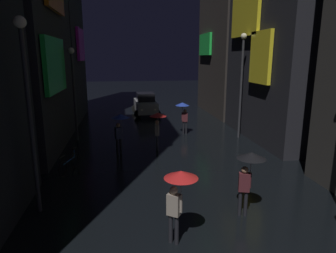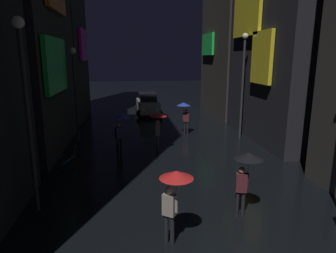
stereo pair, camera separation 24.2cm
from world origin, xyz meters
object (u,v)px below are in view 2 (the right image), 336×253
Objects in this scene: pedestrian_near_crossing_red at (158,121)px; pedestrian_midstreet_left_black at (246,167)px; pedestrian_foreground_right_blue at (120,123)px; streetlamp_right_far at (243,75)px; car_distant at (148,104)px; pedestrian_far_right_blue at (184,109)px; streetlamp_left_far at (75,84)px; streetlamp_left_near at (26,97)px; bicycle_parked_at_storefront at (69,163)px; pedestrian_midstreet_centre_red at (174,187)px.

pedestrian_midstreet_left_black is at bearing -74.30° from pedestrian_near_crossing_red.
pedestrian_foreground_right_blue is 0.33× the size of streetlamp_right_far.
pedestrian_foreground_right_blue is 11.10m from car_distant.
pedestrian_far_right_blue is 6.92m from streetlamp_left_far.
pedestrian_far_right_blue is 4.20m from streetlamp_right_far.
streetlamp_left_near is at bearing -90.00° from streetlamp_left_far.
pedestrian_midstreet_centre_red is at bearing -56.88° from bicycle_parked_at_storefront.
streetlamp_left_near is (-4.63, -5.92, 2.11)m from pedestrian_near_crossing_red.
bicycle_parked_at_storefront is at bearing 83.24° from streetlamp_left_near.
car_distant is (0.57, 18.98, -0.74)m from pedestrian_midstreet_centre_red.
pedestrian_midstreet_left_black is 0.35× the size of streetlamp_left_near.
pedestrian_midstreet_left_black is 0.33× the size of streetlamp_right_far.
car_distant is (-1.87, 17.82, -0.74)m from pedestrian_midstreet_left_black.
pedestrian_midstreet_centre_red reaches higher than bicycle_parked_at_storefront.
pedestrian_foreground_right_blue is 5.34m from pedestrian_far_right_blue.
pedestrian_midstreet_centre_red is 0.33× the size of streetlamp_right_far.
pedestrian_midstreet_left_black is at bearing -36.79° from bicycle_parked_at_storefront.
streetlamp_left_far is at bearing 175.35° from streetlamp_right_far.
pedestrian_foreground_right_blue is 3.45m from bicycle_parked_at_storefront.
pedestrian_midstreet_left_black is at bearing -110.08° from streetlamp_right_far.
bicycle_parked_at_storefront is at bearing -154.80° from streetlamp_right_far.
bicycle_parked_at_storefront is 0.42× the size of car_distant.
bicycle_parked_at_storefront is at bearing -108.37° from car_distant.
pedestrian_near_crossing_red reaches higher than bicycle_parked_at_storefront.
pedestrian_foreground_right_blue is at bearing -173.65° from pedestrian_near_crossing_red.
pedestrian_far_right_blue is at bearing 3.99° from streetlamp_left_far.
pedestrian_midstreet_left_black is at bearing -84.01° from car_distant.
pedestrian_far_right_blue is 0.35× the size of streetlamp_left_near.
pedestrian_midstreet_left_black is 1.21× the size of bicycle_parked_at_storefront.
pedestrian_midstreet_left_black is 0.50× the size of car_distant.
car_distant is 0.77× the size of streetlamp_left_far.
streetlamp_left_near is at bearing -96.76° from bicycle_parked_at_storefront.
pedestrian_near_crossing_red is at bearing -121.94° from pedestrian_far_right_blue.
streetlamp_left_near is at bearing 169.33° from pedestrian_midstreet_left_black.
car_distant is (2.13, 10.87, -0.74)m from pedestrian_foreground_right_blue.
pedestrian_foreground_right_blue is 0.39× the size of streetlamp_left_far.
pedestrian_midstreet_centre_red and pedestrian_midstreet_left_black have the same top height.
pedestrian_midstreet_centre_red and pedestrian_far_right_blue have the same top height.
streetlamp_right_far is (10.00, 7.93, 0.11)m from streetlamp_left_near.
pedestrian_near_crossing_red is at bearing 105.70° from pedestrian_midstreet_left_black.
pedestrian_foreground_right_blue is 1.99m from pedestrian_near_crossing_red.
streetlamp_right_far is (3.33, -1.28, 2.23)m from pedestrian_far_right_blue.
bicycle_parked_at_storefront is 6.16m from streetlamp_left_far.
pedestrian_foreground_right_blue reaches higher than car_distant.
pedestrian_foreground_right_blue and pedestrian_midstreet_centre_red have the same top height.
pedestrian_foreground_right_blue is 0.35× the size of streetlamp_left_near.
car_distant is at bearing 78.92° from pedestrian_foreground_right_blue.
streetlamp_right_far is (7.35, 2.23, 2.23)m from pedestrian_foreground_right_blue.
bicycle_parked_at_storefront is (-6.27, -5.80, -1.28)m from pedestrian_far_right_blue.
pedestrian_foreground_right_blue is 1.00× the size of pedestrian_far_right_blue.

